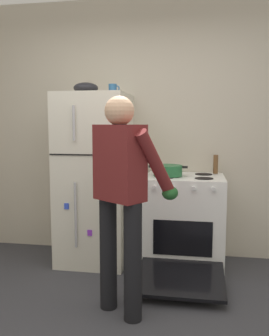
{
  "coord_description": "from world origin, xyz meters",
  "views": [
    {
      "loc": [
        0.58,
        -1.98,
        1.4
      ],
      "look_at": [
        0.0,
        1.32,
        1.0
      ],
      "focal_mm": 39.11,
      "sensor_mm": 36.0,
      "label": 1
    }
  ],
  "objects_px": {
    "coffee_mug": "(113,89)",
    "mixing_bowl": "(86,88)",
    "stove_range": "(184,223)",
    "person_cook": "(123,187)",
    "refrigerator": "(95,179)",
    "pepper_mill": "(216,164)",
    "red_pot": "(168,170)"
  },
  "relations": [
    {
      "from": "refrigerator",
      "to": "pepper_mill",
      "type": "distance_m",
      "value": 1.23
    },
    {
      "from": "refrigerator",
      "to": "mixing_bowl",
      "type": "distance_m",
      "value": 0.91
    },
    {
      "from": "coffee_mug",
      "to": "stove_range",
      "type": "bearing_deg",
      "value": -5.36
    },
    {
      "from": "red_pot",
      "to": "pepper_mill",
      "type": "distance_m",
      "value": 0.53
    },
    {
      "from": "mixing_bowl",
      "to": "person_cook",
      "type": "bearing_deg",
      "value": -59.94
    },
    {
      "from": "pepper_mill",
      "to": "stove_range",
      "type": "bearing_deg",
      "value": -144.02
    },
    {
      "from": "stove_range",
      "to": "person_cook",
      "type": "xyz_separation_m",
      "value": [
        -0.41,
        -0.98,
        0.51
      ]
    },
    {
      "from": "red_pot",
      "to": "person_cook",
      "type": "bearing_deg",
      "value": -104.65
    },
    {
      "from": "refrigerator",
      "to": "stove_range",
      "type": "relative_size",
      "value": 1.4
    },
    {
      "from": "pepper_mill",
      "to": "red_pot",
      "type": "bearing_deg",
      "value": -151.48
    },
    {
      "from": "refrigerator",
      "to": "pepper_mill",
      "type": "height_order",
      "value": "refrigerator"
    },
    {
      "from": "refrigerator",
      "to": "stove_range",
      "type": "xyz_separation_m",
      "value": [
        0.91,
        -0.02,
        -0.41
      ]
    },
    {
      "from": "refrigerator",
      "to": "person_cook",
      "type": "distance_m",
      "value": 1.12
    },
    {
      "from": "mixing_bowl",
      "to": "pepper_mill",
      "type": "bearing_deg",
      "value": 8.84
    },
    {
      "from": "stove_range",
      "to": "red_pot",
      "type": "distance_m",
      "value": 0.54
    },
    {
      "from": "stove_range",
      "to": "coffee_mug",
      "type": "bearing_deg",
      "value": 174.64
    },
    {
      "from": "refrigerator",
      "to": "mixing_bowl",
      "type": "relative_size",
      "value": 6.98
    },
    {
      "from": "refrigerator",
      "to": "mixing_bowl",
      "type": "bearing_deg",
      "value": 179.79
    },
    {
      "from": "pepper_mill",
      "to": "coffee_mug",
      "type": "bearing_deg",
      "value": -171.66
    },
    {
      "from": "red_pot",
      "to": "coffee_mug",
      "type": "distance_m",
      "value": 0.98
    },
    {
      "from": "stove_range",
      "to": "coffee_mug",
      "type": "xyz_separation_m",
      "value": [
        -0.72,
        0.07,
        1.31
      ]
    },
    {
      "from": "stove_range",
      "to": "pepper_mill",
      "type": "height_order",
      "value": "pepper_mill"
    },
    {
      "from": "coffee_mug",
      "to": "mixing_bowl",
      "type": "relative_size",
      "value": 0.46
    },
    {
      "from": "person_cook",
      "to": "red_pot",
      "type": "height_order",
      "value": "person_cook"
    },
    {
      "from": "stove_range",
      "to": "pepper_mill",
      "type": "bearing_deg",
      "value": 35.98
    },
    {
      "from": "person_cook",
      "to": "coffee_mug",
      "type": "xyz_separation_m",
      "value": [
        -0.32,
        1.05,
        0.8
      ]
    },
    {
      "from": "refrigerator",
      "to": "red_pot",
      "type": "xyz_separation_m",
      "value": [
        0.75,
        -0.05,
        0.11
      ]
    },
    {
      "from": "red_pot",
      "to": "mixing_bowl",
      "type": "bearing_deg",
      "value": 176.53
    },
    {
      "from": "refrigerator",
      "to": "red_pot",
      "type": "distance_m",
      "value": 0.75
    },
    {
      "from": "person_cook",
      "to": "stove_range",
      "type": "bearing_deg",
      "value": 67.41
    },
    {
      "from": "red_pot",
      "to": "pepper_mill",
      "type": "xyz_separation_m",
      "value": [
        0.46,
        0.25,
        0.04
      ]
    },
    {
      "from": "coffee_mug",
      "to": "pepper_mill",
      "type": "distance_m",
      "value": 1.28
    }
  ]
}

